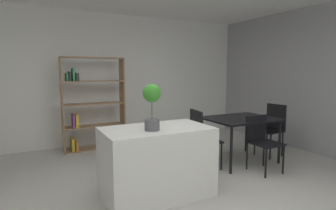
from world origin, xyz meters
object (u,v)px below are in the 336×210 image
(open_bookshelf, at_px, (89,105))
(dining_chair_window_side, at_px, (273,125))
(dining_table, at_px, (240,122))
(potted_plant_on_island, at_px, (152,103))
(dining_chair_near, at_px, (261,138))
(kitchen_island, at_px, (157,162))
(dining_chair_island_side, at_px, (201,135))

(open_bookshelf, relative_size, dining_chair_window_side, 1.93)
(dining_table, bearing_deg, potted_plant_on_island, -162.10)
(dining_chair_near, height_order, dining_chair_window_side, dining_chair_window_side)
(kitchen_island, height_order, dining_chair_island_side, dining_chair_island_side)
(kitchen_island, distance_m, dining_chair_island_side, 1.19)
(kitchen_island, bearing_deg, dining_chair_island_side, 27.39)
(open_bookshelf, xyz_separation_m, dining_chair_window_side, (3.00, -1.98, -0.34))
(dining_table, distance_m, dining_chair_near, 0.52)
(kitchen_island, height_order, dining_chair_near, kitchen_island)
(open_bookshelf, height_order, dining_chair_window_side, open_bookshelf)
(potted_plant_on_island, bearing_deg, dining_chair_near, 4.40)
(kitchen_island, bearing_deg, dining_table, 15.84)
(dining_chair_near, distance_m, dining_chair_window_side, 0.95)
(kitchen_island, bearing_deg, open_bookshelf, 97.38)
(kitchen_island, xyz_separation_m, open_bookshelf, (-0.33, 2.52, 0.47))
(kitchen_island, xyz_separation_m, dining_chair_island_side, (1.05, 0.54, 0.13))
(potted_plant_on_island, relative_size, dining_table, 0.47)
(potted_plant_on_island, xyz_separation_m, dining_chair_island_side, (1.16, 0.65, -0.65))
(dining_chair_near, height_order, dining_chair_island_side, dining_chair_island_side)
(dining_chair_island_side, bearing_deg, dining_chair_window_side, -81.81)
(kitchen_island, distance_m, dining_chair_near, 1.86)
(dining_chair_window_side, bearing_deg, dining_table, -94.95)
(dining_chair_island_side, bearing_deg, kitchen_island, 125.76)
(dining_table, bearing_deg, dining_chair_near, -89.89)
(kitchen_island, bearing_deg, potted_plant_on_island, -135.55)
(dining_chair_window_side, bearing_deg, dining_chair_near, -64.20)
(open_bookshelf, relative_size, dining_table, 1.57)
(kitchen_island, height_order, open_bookshelf, open_bookshelf)
(open_bookshelf, relative_size, dining_chair_island_side, 1.93)
(kitchen_island, distance_m, dining_chair_window_side, 2.73)
(dining_table, xyz_separation_m, dining_chair_island_side, (-0.81, 0.01, -0.14))
(dining_chair_near, bearing_deg, kitchen_island, -178.12)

